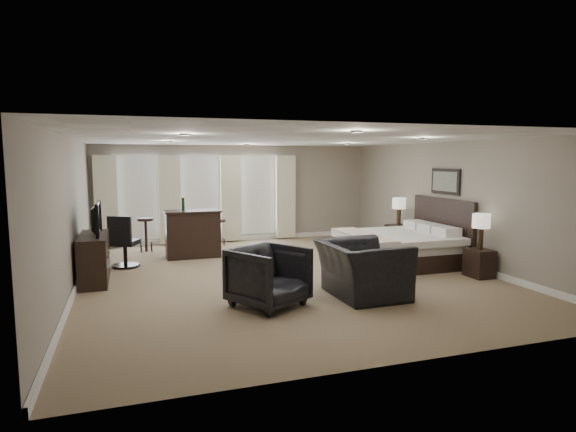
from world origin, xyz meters
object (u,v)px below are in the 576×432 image
object	(u,v)px
nightstand_far	(398,238)
armchair_far	(269,274)
bar_stool_left	(146,235)
bar_stool_right	(220,233)
dresser	(94,258)
desk_chair	(125,241)
armchair_near	(362,260)
bar_counter	(193,234)
bed	(398,232)
tv	(93,231)
nightstand_near	(479,263)
lamp_far	(399,212)
lamp_near	(481,232)

from	to	relation	value
nightstand_far	armchair_far	xyz separation A→B (m)	(-4.31, -3.39, 0.20)
bar_stool_left	bar_stool_right	distance (m)	1.87
armchair_far	bar_stool_right	distance (m)	5.40
dresser	desk_chair	xyz separation A→B (m)	(0.53, 1.08, 0.11)
armchair_near	bar_stool_left	distance (m)	6.02
bar_counter	bed	bearing A→B (deg)	-28.15
bed	tv	distance (m)	6.05
dresser	desk_chair	distance (m)	1.21
armchair_near	desk_chair	world-z (taller)	armchair_near
bed	armchair_far	distance (m)	3.94
desk_chair	bar_counter	bearing A→B (deg)	-134.37
nightstand_near	bar_stool_right	distance (m)	6.37
nightstand_near	dresser	world-z (taller)	dresser
dresser	nightstand_near	bearing A→B (deg)	-15.67
bar_counter	bar_stool_left	xyz separation A→B (m)	(-0.99, 1.03, -0.13)
lamp_far	desk_chair	xyz separation A→B (m)	(-6.39, 0.12, -0.40)
nightstand_far	tv	distance (m)	7.01
nightstand_far	lamp_far	bearing A→B (deg)	0.00
tv	desk_chair	bearing A→B (deg)	-26.25
tv	bar_stool_left	world-z (taller)	tv
bar_stool_right	desk_chair	size ratio (longest dim) A/B	0.61
bar_stool_right	desk_chair	world-z (taller)	desk_chair
bar_stool_left	desk_chair	size ratio (longest dim) A/B	0.75
bar_stool_left	armchair_far	bearing A→B (deg)	-72.61
nightstand_near	armchair_far	xyz separation A→B (m)	(-4.31, -0.49, 0.24)
nightstand_near	bar_stool_left	bearing A→B (deg)	141.88
lamp_far	armchair_near	distance (m)	4.33
bed	tv	xyz separation A→B (m)	(-6.03, 0.49, 0.24)
tv	armchair_near	bearing A→B (deg)	-119.66
nightstand_near	desk_chair	world-z (taller)	desk_chair
lamp_far	tv	distance (m)	6.99
bed	bar_counter	size ratio (longest dim) A/B	1.75
armchair_near	bar_stool_left	xyz separation A→B (m)	(-3.20, 5.10, -0.19)
nightstand_near	armchair_near	distance (m)	2.77
lamp_far	nightstand_far	bearing A→B (deg)	0.00
armchair_far	tv	bearing A→B (deg)	105.86
tv	armchair_near	xyz separation A→B (m)	(4.21, -2.40, -0.33)
nightstand_far	desk_chair	xyz separation A→B (m)	(-6.39, 0.12, 0.24)
lamp_near	armchair_far	size ratio (longest dim) A/B	0.67
bar_stool_left	armchair_near	bearing A→B (deg)	-57.86
lamp_near	armchair_near	xyz separation A→B (m)	(-2.71, -0.45, -0.27)
dresser	lamp_near	bearing A→B (deg)	-15.67
bar_stool_left	desk_chair	bearing A→B (deg)	-106.25
lamp_far	armchair_far	xyz separation A→B (m)	(-4.31, -3.39, -0.45)
nightstand_near	bar_stool_right	xyz separation A→B (m)	(-4.07, 4.90, 0.07)
bed	bar_stool_left	xyz separation A→B (m)	(-5.03, 3.19, -0.28)
bar_stool_right	nightstand_far	bearing A→B (deg)	-26.23
bar_counter	lamp_far	bearing A→B (deg)	-8.18
bar_stool_left	bar_stool_right	world-z (taller)	bar_stool_left
bed	lamp_far	bearing A→B (deg)	58.46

